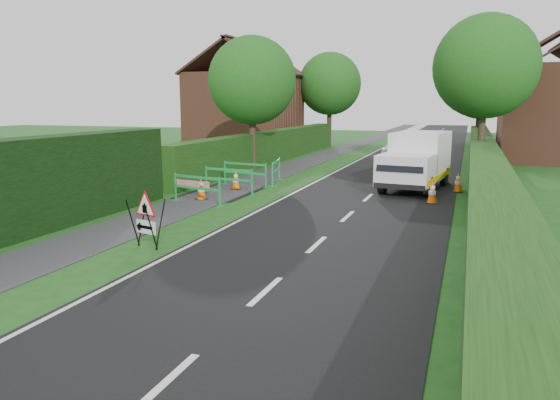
# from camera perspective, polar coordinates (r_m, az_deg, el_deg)

# --- Properties ---
(ground) EXTENTS (120.00, 120.00, 0.00)m
(ground) POSITION_cam_1_polar(r_m,az_deg,el_deg) (10.37, -16.76, -9.43)
(ground) COLOR #164B15
(ground) RESTS_ON ground
(road_surface) EXTENTS (6.00, 90.00, 0.02)m
(road_surface) POSITION_cam_1_polar(r_m,az_deg,el_deg) (43.13, 14.68, 5.29)
(road_surface) COLOR black
(road_surface) RESTS_ON ground
(footpath) EXTENTS (2.00, 90.00, 0.02)m
(footpath) POSITION_cam_1_polar(r_m,az_deg,el_deg) (43.90, 7.48, 5.62)
(footpath) COLOR #2D2D30
(footpath) RESTS_ON ground
(hedge_west_far) EXTENTS (1.00, 24.00, 1.80)m
(hedge_west_far) POSITION_cam_1_polar(r_m,az_deg,el_deg) (31.95, -0.83, 4.03)
(hedge_west_far) COLOR #14380F
(hedge_west_far) RESTS_ON ground
(hedge_east) EXTENTS (1.20, 50.00, 1.50)m
(hedge_east) POSITION_cam_1_polar(r_m,az_deg,el_deg) (24.11, 20.48, 1.39)
(hedge_east) COLOR #14380F
(hedge_east) RESTS_ON ground
(house_west) EXTENTS (7.50, 7.40, 7.88)m
(house_west) POSITION_cam_1_polar(r_m,az_deg,el_deg) (41.05, -3.63, 9.42)
(house_west) COLOR brown
(house_west) RESTS_ON ground
(house_east_b) EXTENTS (7.50, 7.40, 7.88)m
(house_east_b) POSITION_cam_1_polar(r_m,az_deg,el_deg) (50.24, 26.48, 8.52)
(house_east_b) COLOR brown
(house_east_b) RESTS_ON ground
(tree_nw) EXTENTS (4.40, 4.40, 6.70)m
(tree_nw) POSITION_cam_1_polar(r_m,az_deg,el_deg) (27.92, -2.93, 12.35)
(tree_nw) COLOR #2D2116
(tree_nw) RESTS_ON ground
(tree_ne) EXTENTS (5.20, 5.20, 7.79)m
(tree_ne) POSITION_cam_1_polar(r_m,az_deg,el_deg) (29.92, 20.70, 12.91)
(tree_ne) COLOR #2D2116
(tree_ne) RESTS_ON ground
(tree_fw) EXTENTS (4.80, 4.80, 7.24)m
(tree_fw) POSITION_cam_1_polar(r_m,az_deg,el_deg) (43.17, 5.23, 11.99)
(tree_fw) COLOR #2D2116
(tree_fw) RESTS_ON ground
(tree_fe) EXTENTS (4.20, 4.20, 6.33)m
(tree_fe) POSITION_cam_1_polar(r_m,az_deg,el_deg) (45.87, 20.17, 10.56)
(tree_fe) COLOR #2D2116
(tree_fe) RESTS_ON ground
(triangle_sign) EXTENTS (0.99, 0.99, 1.17)m
(triangle_sign) POSITION_cam_1_polar(r_m,az_deg,el_deg) (13.14, -13.98, -1.52)
(triangle_sign) COLOR black
(triangle_sign) RESTS_ON ground
(works_van) EXTENTS (2.53, 5.10, 2.23)m
(works_van) POSITION_cam_1_polar(r_m,az_deg,el_deg) (22.26, 14.08, 4.12)
(works_van) COLOR silver
(works_van) RESTS_ON ground
(traffic_cone_0) EXTENTS (0.38, 0.38, 0.79)m
(traffic_cone_0) POSITION_cam_1_polar(r_m,az_deg,el_deg) (19.27, 15.63, 0.78)
(traffic_cone_0) COLOR black
(traffic_cone_0) RESTS_ON ground
(traffic_cone_1) EXTENTS (0.38, 0.38, 0.79)m
(traffic_cone_1) POSITION_cam_1_polar(r_m,az_deg,el_deg) (22.03, 18.13, 1.79)
(traffic_cone_1) COLOR black
(traffic_cone_1) RESTS_ON ground
(traffic_cone_2) EXTENTS (0.38, 0.38, 0.79)m
(traffic_cone_2) POSITION_cam_1_polar(r_m,az_deg,el_deg) (24.24, 16.93, 2.57)
(traffic_cone_2) COLOR black
(traffic_cone_2) RESTS_ON ground
(traffic_cone_3) EXTENTS (0.38, 0.38, 0.79)m
(traffic_cone_3) POSITION_cam_1_polar(r_m,az_deg,el_deg) (19.46, -8.23, 1.15)
(traffic_cone_3) COLOR black
(traffic_cone_3) RESTS_ON ground
(traffic_cone_4) EXTENTS (0.38, 0.38, 0.79)m
(traffic_cone_4) POSITION_cam_1_polar(r_m,az_deg,el_deg) (21.59, -4.64, 2.10)
(traffic_cone_4) COLOR black
(traffic_cone_4) RESTS_ON ground
(ped_barrier_0) EXTENTS (2.08, 0.86, 1.00)m
(ped_barrier_0) POSITION_cam_1_polar(r_m,az_deg,el_deg) (18.63, -8.69, 1.48)
(ped_barrier_0) COLOR #1A9140
(ped_barrier_0) RESTS_ON ground
(ped_barrier_1) EXTENTS (2.09, 0.59, 1.00)m
(ped_barrier_1) POSITION_cam_1_polar(r_m,az_deg,el_deg) (20.62, -5.38, 2.38)
(ped_barrier_1) COLOR #1A9140
(ped_barrier_1) RESTS_ON ground
(ped_barrier_2) EXTENTS (2.09, 0.71, 1.00)m
(ped_barrier_2) POSITION_cam_1_polar(r_m,az_deg,el_deg) (22.49, -3.69, 3.05)
(ped_barrier_2) COLOR #1A9140
(ped_barrier_2) RESTS_ON ground
(ped_barrier_3) EXTENTS (0.74, 2.09, 1.00)m
(ped_barrier_3) POSITION_cam_1_polar(r_m,az_deg,el_deg) (23.29, -0.41, 3.31)
(ped_barrier_3) COLOR #1A9140
(ped_barrier_3) RESTS_ON ground
(redwhite_plank) EXTENTS (1.48, 0.31, 0.25)m
(redwhite_plank) POSITION_cam_1_polar(r_m,az_deg,el_deg) (20.38, -9.06, 0.41)
(redwhite_plank) COLOR red
(redwhite_plank) RESTS_ON ground
(hatchback_car) EXTENTS (1.68, 3.32, 1.08)m
(hatchback_car) POSITION_cam_1_polar(r_m,az_deg,el_deg) (35.97, 12.03, 5.36)
(hatchback_car) COLOR white
(hatchback_car) RESTS_ON ground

